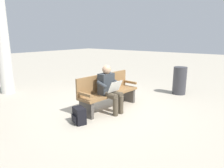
{
  "coord_description": "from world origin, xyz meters",
  "views": [
    {
      "loc": [
        3.95,
        3.11,
        1.85
      ],
      "look_at": [
        0.09,
        0.15,
        0.7
      ],
      "focal_mm": 32.2,
      "sensor_mm": 36.0,
      "label": 1
    }
  ],
  "objects_px": {
    "bench_near": "(108,91)",
    "person_seated": "(109,88)",
    "support_pillar": "(3,46)",
    "trash_bin": "(180,81)",
    "backpack": "(79,116)"
  },
  "relations": [
    {
      "from": "bench_near",
      "to": "person_seated",
      "type": "distance_m",
      "value": 0.34
    },
    {
      "from": "bench_near",
      "to": "trash_bin",
      "type": "distance_m",
      "value": 2.7
    },
    {
      "from": "bench_near",
      "to": "support_pillar",
      "type": "height_order",
      "value": "support_pillar"
    },
    {
      "from": "bench_near",
      "to": "backpack",
      "type": "height_order",
      "value": "bench_near"
    },
    {
      "from": "bench_near",
      "to": "trash_bin",
      "type": "bearing_deg",
      "value": 162.16
    },
    {
      "from": "bench_near",
      "to": "support_pillar",
      "type": "bearing_deg",
      "value": -71.34
    },
    {
      "from": "bench_near",
      "to": "support_pillar",
      "type": "relative_size",
      "value": 0.58
    },
    {
      "from": "support_pillar",
      "to": "trash_bin",
      "type": "bearing_deg",
      "value": 126.21
    },
    {
      "from": "person_seated",
      "to": "support_pillar",
      "type": "height_order",
      "value": "support_pillar"
    },
    {
      "from": "backpack",
      "to": "trash_bin",
      "type": "relative_size",
      "value": 0.42
    },
    {
      "from": "bench_near",
      "to": "trash_bin",
      "type": "xyz_separation_m",
      "value": [
        -2.49,
        1.03,
        -0.01
      ]
    },
    {
      "from": "bench_near",
      "to": "person_seated",
      "type": "bearing_deg",
      "value": 52.7
    },
    {
      "from": "support_pillar",
      "to": "backpack",
      "type": "bearing_deg",
      "value": 86.01
    },
    {
      "from": "backpack",
      "to": "trash_bin",
      "type": "height_order",
      "value": "trash_bin"
    },
    {
      "from": "backpack",
      "to": "support_pillar",
      "type": "distance_m",
      "value": 3.97
    }
  ]
}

